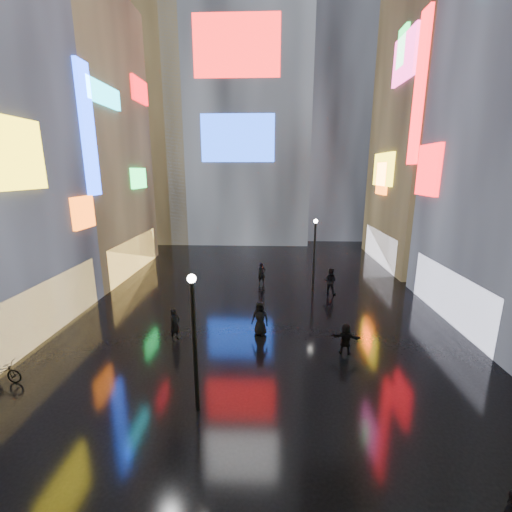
{
  "coord_description": "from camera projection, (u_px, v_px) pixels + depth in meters",
  "views": [
    {
      "loc": [
        0.57,
        -2.17,
        8.54
      ],
      "look_at": [
        0.0,
        12.0,
        5.0
      ],
      "focal_mm": 24.0,
      "sensor_mm": 36.0,
      "label": 1
    }
  ],
  "objects": [
    {
      "name": "tower_flank_left",
      "position": [
        153.0,
        134.0,
        42.31
      ],
      "size": [
        10.0,
        10.0,
        26.0
      ],
      "primitive_type": "cube",
      "color": "black",
      "rests_on": "ground"
    },
    {
      "name": "tower_main",
      "position": [
        242.0,
        66.0,
        41.85
      ],
      "size": [
        16.0,
        14.2,
        42.0
      ],
      "color": "black",
      "rests_on": "ground"
    },
    {
      "name": "building_right_far",
      "position": [
        451.0,
        105.0,
        29.26
      ],
      "size": [
        10.28,
        12.0,
        28.0
      ],
      "color": "black",
      "rests_on": "ground"
    },
    {
      "name": "pedestrian_5",
      "position": [
        346.0,
        339.0,
        16.26
      ],
      "size": [
        1.48,
        0.71,
        1.53
      ],
      "primitive_type": "imported",
      "rotation": [
        0.0,
        0.0,
        2.95
      ],
      "color": "black",
      "rests_on": "ground"
    },
    {
      "name": "tower_flank_right",
      "position": [
        336.0,
        104.0,
        44.32
      ],
      "size": [
        12.0,
        12.0,
        34.0
      ],
      "primitive_type": "cube",
      "color": "black",
      "rests_on": "ground"
    },
    {
      "name": "pedestrian_6",
      "position": [
        262.0,
        274.0,
        26.31
      ],
      "size": [
        0.71,
        0.57,
        1.68
      ],
      "primitive_type": "imported",
      "rotation": [
        0.0,
        0.0,
        0.32
      ],
      "color": "black",
      "rests_on": "ground"
    },
    {
      "name": "building_left_far",
      "position": [
        64.0,
        139.0,
        27.36
      ],
      "size": [
        10.28,
        12.0,
        22.0
      ],
      "color": "black",
      "rests_on": "ground"
    },
    {
      "name": "pedestrian_8",
      "position": [
        175.0,
        325.0,
        17.56
      ],
      "size": [
        0.67,
        0.75,
        1.72
      ],
      "primitive_type": "imported",
      "rotation": [
        0.0,
        0.0,
        1.04
      ],
      "color": "black",
      "rests_on": "ground"
    },
    {
      "name": "lamp_near",
      "position": [
        194.0,
        336.0,
        11.9
      ],
      "size": [
        0.3,
        0.3,
        5.2
      ],
      "color": "black",
      "rests_on": "ground"
    },
    {
      "name": "umbrella_2",
      "position": [
        260.0,
        294.0,
        17.82
      ],
      "size": [
        1.27,
        1.27,
        0.82
      ],
      "primitive_type": "imported",
      "rotation": [
        0.0,
        0.0,
        3.83
      ],
      "color": "black",
      "rests_on": "pedestrian_4"
    },
    {
      "name": "pedestrian_4",
      "position": [
        260.0,
        318.0,
        18.14
      ],
      "size": [
        1.05,
        0.83,
        1.87
      ],
      "primitive_type": "imported",
      "rotation": [
        0.0,
        0.0,
        -0.3
      ],
      "color": "black",
      "rests_on": "ground"
    },
    {
      "name": "bicycle",
      "position": [
        0.0,
        372.0,
        14.12
      ],
      "size": [
        1.84,
        0.71,
        0.96
      ],
      "primitive_type": "imported",
      "rotation": [
        0.0,
        0.0,
        1.53
      ],
      "color": "black",
      "rests_on": "ground"
    },
    {
      "name": "pedestrian_7",
      "position": [
        330.0,
        281.0,
        24.21
      ],
      "size": [
        1.12,
        1.01,
        1.88
      ],
      "primitive_type": "imported",
      "rotation": [
        0.0,
        0.0,
        2.74
      ],
      "color": "black",
      "rests_on": "ground"
    },
    {
      "name": "lamp_far",
      "position": [
        315.0,
        250.0,
        24.9
      ],
      "size": [
        0.3,
        0.3,
        5.2
      ],
      "color": "black",
      "rests_on": "ground"
    },
    {
      "name": "ground",
      "position": [
        261.0,
        298.0,
        23.58
      ],
      "size": [
        140.0,
        140.0,
        0.0
      ],
      "primitive_type": "plane",
      "color": "black",
      "rests_on": "ground"
    }
  ]
}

